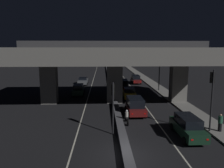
# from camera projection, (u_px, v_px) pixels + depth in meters

# --- Properties ---
(ground_plane) EXTENTS (200.00, 200.00, 0.00)m
(ground_plane) POSITION_uv_depth(u_px,v_px,m) (126.00, 156.00, 15.17)
(ground_plane) COLOR black
(lane_line_left_inner) EXTENTS (0.12, 126.00, 0.00)m
(lane_line_left_inner) POSITION_uv_depth(u_px,v_px,m) (93.00, 82.00, 49.53)
(lane_line_left_inner) COLOR beige
(lane_line_left_inner) RESTS_ON ground_plane
(lane_line_right_inner) EXTENTS (0.12, 126.00, 0.00)m
(lane_line_right_inner) POSITION_uv_depth(u_px,v_px,m) (127.00, 81.00, 49.85)
(lane_line_right_inner) COLOR beige
(lane_line_right_inner) RESTS_ON ground_plane
(median_divider) EXTENTS (0.69, 126.00, 0.45)m
(median_divider) POSITION_uv_depth(u_px,v_px,m) (110.00, 80.00, 49.65)
(median_divider) COLOR #4C4C51
(median_divider) RESTS_ON ground_plane
(sidewalk_right) EXTENTS (2.32, 126.00, 0.16)m
(sidewalk_right) POSITION_uv_depth(u_px,v_px,m) (156.00, 86.00, 43.15)
(sidewalk_right) COLOR gray
(sidewalk_right) RESTS_ON ground_plane
(elevated_overpass) EXTENTS (25.48, 12.02, 8.38)m
(elevated_overpass) POSITION_uv_depth(u_px,v_px,m) (115.00, 57.00, 29.26)
(elevated_overpass) COLOR slate
(elevated_overpass) RESTS_ON ground_plane
(traffic_light_left_of_median) EXTENTS (0.30, 0.49, 4.59)m
(traffic_light_left_of_median) POSITION_uv_depth(u_px,v_px,m) (113.00, 99.00, 18.54)
(traffic_light_left_of_median) COLOR black
(traffic_light_left_of_median) RESTS_ON ground_plane
(traffic_light_right_of_median) EXTENTS (0.30, 0.49, 5.58)m
(traffic_light_right_of_median) POSITION_uv_depth(u_px,v_px,m) (212.00, 90.00, 18.79)
(traffic_light_right_of_median) COLOR black
(traffic_light_right_of_median) RESTS_ON ground_plane
(street_lamp) EXTENTS (2.85, 0.32, 7.15)m
(street_lamp) POSITION_uv_depth(u_px,v_px,m) (157.00, 66.00, 37.63)
(street_lamp) COLOR #2D2D30
(street_lamp) RESTS_ON ground_plane
(car_dark_green_lead) EXTENTS (1.84, 4.71, 1.79)m
(car_dark_green_lead) POSITION_uv_depth(u_px,v_px,m) (188.00, 126.00, 18.29)
(car_dark_green_lead) COLOR black
(car_dark_green_lead) RESTS_ON ground_plane
(car_dark_red_second) EXTENTS (2.08, 4.25, 1.91)m
(car_dark_red_second) POSITION_uv_depth(u_px,v_px,m) (135.00, 106.00, 24.56)
(car_dark_red_second) COLOR #591414
(car_dark_red_second) RESTS_ON ground_plane
(car_taxi_yellow_third) EXTENTS (1.92, 4.64, 1.59)m
(car_taxi_yellow_third) POSITION_uv_depth(u_px,v_px,m) (129.00, 93.00, 32.70)
(car_taxi_yellow_third) COLOR gold
(car_taxi_yellow_third) RESTS_ON ground_plane
(car_dark_red_fourth) EXTENTS (2.00, 4.57, 1.89)m
(car_dark_red_fourth) POSITION_uv_depth(u_px,v_px,m) (123.00, 85.00, 39.12)
(car_dark_red_fourth) COLOR #591414
(car_dark_red_fourth) RESTS_ON ground_plane
(car_dark_red_fifth) EXTENTS (1.86, 4.68, 1.76)m
(car_dark_red_fifth) POSITION_uv_depth(u_px,v_px,m) (136.00, 79.00, 46.94)
(car_dark_red_fifth) COLOR #591414
(car_dark_red_fifth) RESTS_ON ground_plane
(car_dark_green_lead_oncoming) EXTENTS (1.94, 4.67, 1.70)m
(car_dark_green_lead_oncoming) POSITION_uv_depth(u_px,v_px,m) (78.00, 89.00, 35.07)
(car_dark_green_lead_oncoming) COLOR black
(car_dark_green_lead_oncoming) RESTS_ON ground_plane
(car_grey_second_oncoming) EXTENTS (2.02, 4.75, 1.42)m
(car_grey_second_oncoming) POSITION_uv_depth(u_px,v_px,m) (83.00, 81.00, 45.51)
(car_grey_second_oncoming) COLOR #515459
(car_grey_second_oncoming) RESTS_ON ground_plane
(motorcycle_black_filtering_near) EXTENTS (0.34, 1.94, 1.40)m
(motorcycle_black_filtering_near) POSITION_uv_depth(u_px,v_px,m) (127.00, 118.00, 21.59)
(motorcycle_black_filtering_near) COLOR black
(motorcycle_black_filtering_near) RESTS_ON ground_plane
(pedestrian_on_sidewalk) EXTENTS (0.38, 0.38, 1.57)m
(pedestrian_on_sidewalk) POSITION_uv_depth(u_px,v_px,m) (220.00, 123.00, 19.12)
(pedestrian_on_sidewalk) COLOR black
(pedestrian_on_sidewalk) RESTS_ON sidewalk_right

